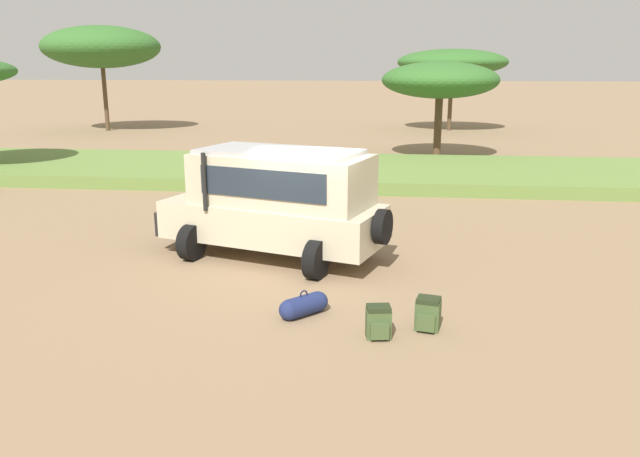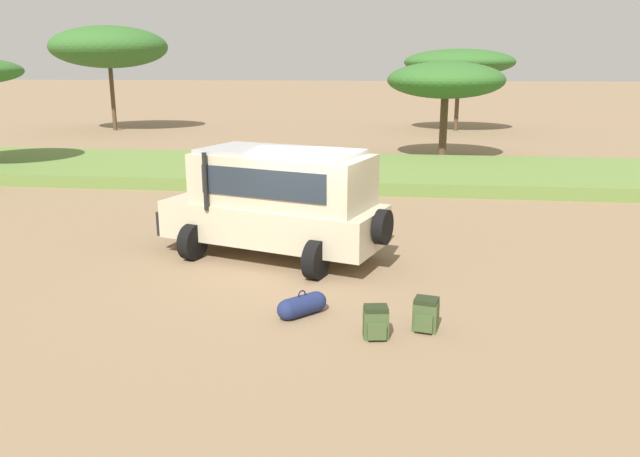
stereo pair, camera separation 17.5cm
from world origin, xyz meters
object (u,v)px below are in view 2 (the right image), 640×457
object	(u,v)px
backpack_cluster_center	(426,315)
duffel_bag_low_black_case	(302,305)
acacia_tree_centre_back	(446,80)
safari_vehicle	(277,201)
backpack_beside_front_wheel	(376,323)
acacia_tree_right_mid	(459,62)
acacia_tree_far_left	(109,47)

from	to	relation	value
backpack_cluster_center	duffel_bag_low_black_case	xyz separation A→B (m)	(-2.10, 0.37, -0.09)
backpack_cluster_center	acacia_tree_centre_back	distance (m)	20.08
acacia_tree_centre_back	backpack_cluster_center	bearing A→B (deg)	-94.17
safari_vehicle	backpack_beside_front_wheel	xyz separation A→B (m)	(2.37, -4.07, -1.04)
acacia_tree_right_mid	duffel_bag_low_black_case	bearing A→B (deg)	-99.14
backpack_cluster_center	acacia_tree_right_mid	world-z (taller)	acacia_tree_right_mid
backpack_cluster_center	duffel_bag_low_black_case	size ratio (longest dim) A/B	0.68
duffel_bag_low_black_case	safari_vehicle	bearing A→B (deg)	107.89
acacia_tree_centre_back	acacia_tree_right_mid	xyz separation A→B (m)	(1.65, 12.87, 0.83)
backpack_cluster_center	duffel_bag_low_black_case	distance (m)	2.13
backpack_beside_front_wheel	acacia_tree_right_mid	bearing A→B (deg)	83.29
safari_vehicle	acacia_tree_far_left	size ratio (longest dim) A/B	0.72
backpack_cluster_center	acacia_tree_centre_back	world-z (taller)	acacia_tree_centre_back
safari_vehicle	backpack_cluster_center	bearing A→B (deg)	-49.22
backpack_beside_front_wheel	acacia_tree_far_left	size ratio (longest dim) A/B	0.07
backpack_beside_front_wheel	acacia_tree_centre_back	xyz separation A→B (m)	(2.24, 20.16, 3.27)
duffel_bag_low_black_case	acacia_tree_far_left	xyz separation A→B (m)	(-17.19, 29.59, 5.12)
duffel_bag_low_black_case	backpack_beside_front_wheel	bearing A→B (deg)	-30.59
safari_vehicle	acacia_tree_centre_back	world-z (taller)	acacia_tree_centre_back
acacia_tree_far_left	acacia_tree_right_mid	size ratio (longest dim) A/B	1.07
safari_vehicle	acacia_tree_centre_back	xyz separation A→B (m)	(4.60, 16.10, 2.23)
safari_vehicle	acacia_tree_right_mid	size ratio (longest dim) A/B	0.77
backpack_beside_front_wheel	acacia_tree_right_mid	world-z (taller)	acacia_tree_right_mid
backpack_cluster_center	duffel_bag_low_black_case	world-z (taller)	backpack_cluster_center
duffel_bag_low_black_case	acacia_tree_far_left	distance (m)	34.60
duffel_bag_low_black_case	acacia_tree_far_left	size ratio (longest dim) A/B	0.11
backpack_beside_front_wheel	backpack_cluster_center	distance (m)	0.89
backpack_cluster_center	acacia_tree_centre_back	bearing A→B (deg)	85.83
safari_vehicle	duffel_bag_low_black_case	distance (m)	3.64
backpack_cluster_center	acacia_tree_far_left	xyz separation A→B (m)	(-19.29, 29.96, 5.03)
backpack_beside_front_wheel	acacia_tree_centre_back	distance (m)	20.55
acacia_tree_right_mid	acacia_tree_centre_back	bearing A→B (deg)	-97.32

